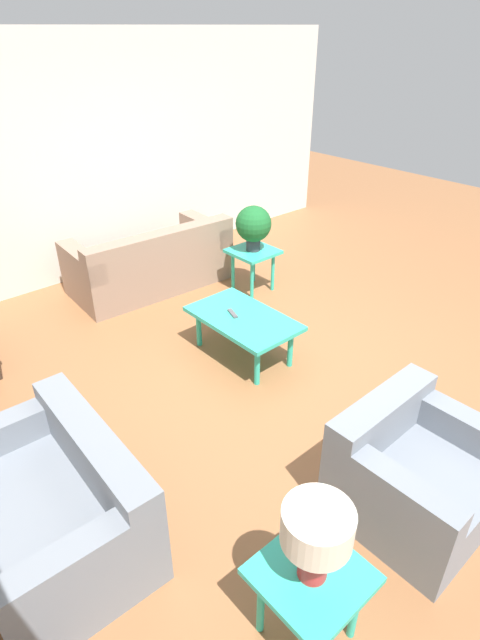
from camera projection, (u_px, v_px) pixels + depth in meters
ground_plane at (286, 365)px, 4.58m from camera, size 14.00×14.00×0.00m
wall_right at (104, 158)px, 5.87m from camera, size 0.12×7.20×2.70m
sofa at (152, 264)px, 5.83m from camera, size 0.98×1.86×0.76m
armchair at (413, 473)px, 3.11m from camera, size 0.85×0.91×0.71m
loveseat at (56, 507)px, 2.89m from camera, size 1.30×0.88×0.71m
coffee_table at (243, 321)px, 4.54m from camera, size 1.02×0.61×0.42m
side_table_plant at (253, 257)px, 5.69m from camera, size 0.49×0.49×0.50m
side_table_lamp at (310, 583)px, 2.36m from camera, size 0.49×0.49×0.50m
potted_plant at (253, 225)px, 5.50m from camera, size 0.40×0.40×0.51m
table_lamp at (317, 533)px, 2.17m from camera, size 0.32×0.32×0.42m
remote_control at (233, 313)px, 4.55m from camera, size 0.16×0.09×0.02m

